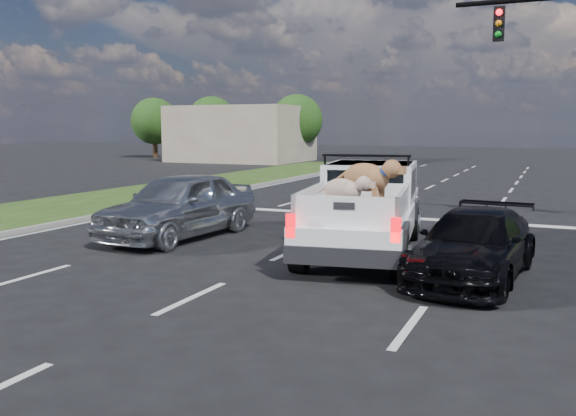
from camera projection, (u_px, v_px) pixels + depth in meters
name	position (u px, v px, depth m)	size (l,w,h in m)	color
ground	(292.00, 311.00, 9.03)	(160.00, 160.00, 0.00)	black
road_markings	(398.00, 238.00, 14.98)	(17.75, 60.00, 0.01)	silver
grass_median_left	(31.00, 213.00, 19.06)	(5.00, 60.00, 0.10)	#1F3B12
curb_left	(93.00, 217.00, 18.08)	(0.15, 60.00, 0.14)	gray
building_left	(242.00, 134.00, 49.39)	(10.00, 8.00, 4.40)	tan
tree_far_a	(154.00, 121.00, 55.06)	(4.20, 4.20, 5.40)	#332114
tree_far_b	(212.00, 121.00, 52.66)	(4.20, 4.20, 5.40)	#332114
tree_far_c	(297.00, 120.00, 49.47)	(4.20, 4.20, 5.40)	#332114
pickup_truck	(365.00, 206.00, 13.24)	(2.92, 5.94, 2.13)	black
silver_sedan	(179.00, 205.00, 15.04)	(1.92, 4.78, 1.63)	#B0B2B8
black_coupe	(474.00, 245.00, 10.92)	(1.73, 4.26, 1.24)	black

